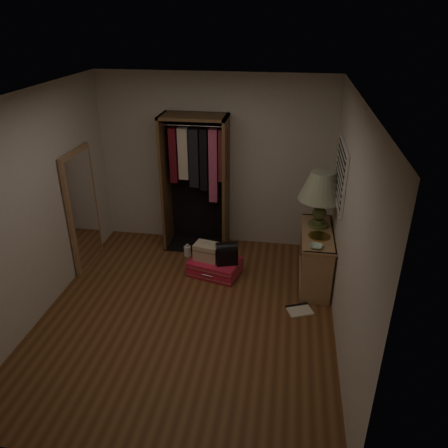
{
  "coord_description": "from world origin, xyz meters",
  "views": [
    {
      "loc": [
        1.1,
        -4.18,
        3.36
      ],
      "look_at": [
        0.3,
        0.95,
        0.8
      ],
      "focal_mm": 35.0,
      "sensor_mm": 36.0,
      "label": 1
    }
  ],
  "objects_px": {
    "console_bookshelf": "(315,254)",
    "white_jug": "(187,251)",
    "train_case": "(207,251)",
    "floor_mirror": "(83,209)",
    "open_wardrobe": "(197,172)",
    "pink_suitcase": "(215,267)",
    "table_lamp": "(322,187)",
    "black_bag": "(227,252)"
  },
  "relations": [
    {
      "from": "pink_suitcase",
      "to": "table_lamp",
      "type": "distance_m",
      "value": 1.83
    },
    {
      "from": "pink_suitcase",
      "to": "open_wardrobe",
      "type": "bearing_deg",
      "value": 130.91
    },
    {
      "from": "open_wardrobe",
      "to": "pink_suitcase",
      "type": "relative_size",
      "value": 2.56
    },
    {
      "from": "floor_mirror",
      "to": "train_case",
      "type": "distance_m",
      "value": 1.83
    },
    {
      "from": "black_bag",
      "to": "pink_suitcase",
      "type": "bearing_deg",
      "value": 149.93
    },
    {
      "from": "pink_suitcase",
      "to": "train_case",
      "type": "xyz_separation_m",
      "value": [
        -0.11,
        0.02,
        0.23
      ]
    },
    {
      "from": "black_bag",
      "to": "white_jug",
      "type": "height_order",
      "value": "black_bag"
    },
    {
      "from": "console_bookshelf",
      "to": "pink_suitcase",
      "type": "relative_size",
      "value": 1.4
    },
    {
      "from": "floor_mirror",
      "to": "open_wardrobe",
      "type": "bearing_deg",
      "value": 27.58
    },
    {
      "from": "open_wardrobe",
      "to": "train_case",
      "type": "height_order",
      "value": "open_wardrobe"
    },
    {
      "from": "floor_mirror",
      "to": "pink_suitcase",
      "type": "bearing_deg",
      "value": -0.67
    },
    {
      "from": "black_bag",
      "to": "table_lamp",
      "type": "distance_m",
      "value": 1.54
    },
    {
      "from": "open_wardrobe",
      "to": "pink_suitcase",
      "type": "bearing_deg",
      "value": -63.74
    },
    {
      "from": "open_wardrobe",
      "to": "floor_mirror",
      "type": "xyz_separation_m",
      "value": [
        -1.48,
        -0.77,
        -0.36
      ]
    },
    {
      "from": "pink_suitcase",
      "to": "table_lamp",
      "type": "height_order",
      "value": "table_lamp"
    },
    {
      "from": "floor_mirror",
      "to": "table_lamp",
      "type": "xyz_separation_m",
      "value": [
        3.24,
        0.19,
        0.46
      ]
    },
    {
      "from": "console_bookshelf",
      "to": "white_jug",
      "type": "relative_size",
      "value": 5.96
    },
    {
      "from": "black_bag",
      "to": "train_case",
      "type": "bearing_deg",
      "value": 151.01
    },
    {
      "from": "train_case",
      "to": "white_jug",
      "type": "relative_size",
      "value": 2.08
    },
    {
      "from": "black_bag",
      "to": "console_bookshelf",
      "type": "bearing_deg",
      "value": -11.35
    },
    {
      "from": "console_bookshelf",
      "to": "table_lamp",
      "type": "bearing_deg",
      "value": 87.82
    },
    {
      "from": "train_case",
      "to": "floor_mirror",
      "type": "bearing_deg",
      "value": -167.53
    },
    {
      "from": "train_case",
      "to": "black_bag",
      "type": "xyz_separation_m",
      "value": [
        0.28,
        -0.06,
        0.04
      ]
    },
    {
      "from": "white_jug",
      "to": "pink_suitcase",
      "type": "bearing_deg",
      "value": -40.61
    },
    {
      "from": "console_bookshelf",
      "to": "open_wardrobe",
      "type": "bearing_deg",
      "value": 157.58
    },
    {
      "from": "open_wardrobe",
      "to": "pink_suitcase",
      "type": "distance_m",
      "value": 1.42
    },
    {
      "from": "floor_mirror",
      "to": "train_case",
      "type": "bearing_deg",
      "value": -0.01
    },
    {
      "from": "open_wardrobe",
      "to": "table_lamp",
      "type": "bearing_deg",
      "value": -18.3
    },
    {
      "from": "console_bookshelf",
      "to": "train_case",
      "type": "relative_size",
      "value": 2.87
    },
    {
      "from": "console_bookshelf",
      "to": "floor_mirror",
      "type": "distance_m",
      "value": 3.27
    },
    {
      "from": "floor_mirror",
      "to": "pink_suitcase",
      "type": "relative_size",
      "value": 2.12
    },
    {
      "from": "open_wardrobe",
      "to": "white_jug",
      "type": "relative_size",
      "value": 10.91
    },
    {
      "from": "console_bookshelf",
      "to": "floor_mirror",
      "type": "height_order",
      "value": "floor_mirror"
    },
    {
      "from": "pink_suitcase",
      "to": "black_bag",
      "type": "distance_m",
      "value": 0.32
    },
    {
      "from": "open_wardrobe",
      "to": "table_lamp",
      "type": "height_order",
      "value": "open_wardrobe"
    },
    {
      "from": "open_wardrobe",
      "to": "floor_mirror",
      "type": "distance_m",
      "value": 1.71
    },
    {
      "from": "open_wardrobe",
      "to": "train_case",
      "type": "relative_size",
      "value": 5.24
    },
    {
      "from": "train_case",
      "to": "console_bookshelf",
      "type": "bearing_deg",
      "value": 14.3
    },
    {
      "from": "train_case",
      "to": "table_lamp",
      "type": "height_order",
      "value": "table_lamp"
    },
    {
      "from": "pink_suitcase",
      "to": "black_bag",
      "type": "bearing_deg",
      "value": 1.15
    },
    {
      "from": "open_wardrobe",
      "to": "black_bag",
      "type": "relative_size",
      "value": 6.17
    },
    {
      "from": "open_wardrobe",
      "to": "train_case",
      "type": "bearing_deg",
      "value": -70.19
    }
  ]
}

